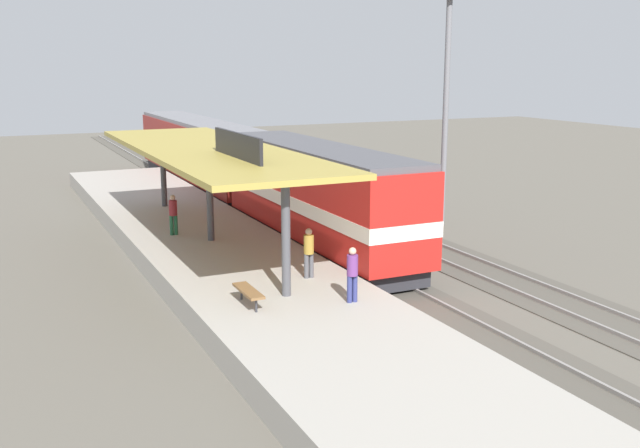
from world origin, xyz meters
The scene contains 12 objects.
ground_plane centered at (2.00, 0.00, 0.00)m, with size 120.00×120.00×0.00m, color #5B564C.
track_near centered at (0.00, 0.00, 0.03)m, with size 3.20×110.00×0.16m.
track_far centered at (4.60, 0.00, 0.03)m, with size 3.20×110.00×0.16m.
platform centered at (-4.60, 0.00, 0.45)m, with size 6.00×44.00×0.90m, color #9E998E.
station_canopy centered at (-4.60, -0.09, 4.53)m, with size 5.20×18.00×4.70m.
platform_bench centered at (-6.00, -8.42, 1.34)m, with size 0.44×1.70×0.50m.
locomotive centered at (0.00, -0.42, 2.41)m, with size 2.93×14.43×4.44m.
passenger_carriage_single centered at (0.00, 17.58, 2.31)m, with size 2.90×20.00×4.24m.
light_mast centered at (7.80, 1.55, 8.40)m, with size 1.10×1.10×11.70m.
person_waiting centered at (-5.74, 1.58, 1.85)m, with size 0.34×0.34×1.71m.
person_walking centered at (-3.18, -6.55, 1.85)m, with size 0.34×0.34×1.71m.
person_boarding centered at (-3.05, -9.44, 1.85)m, with size 0.34×0.34×1.71m.
Camera 1 is at (-12.90, -28.07, 8.01)m, focal length 40.86 mm.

